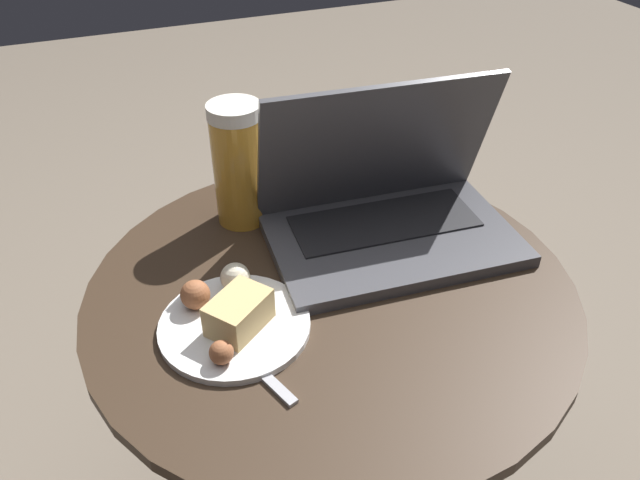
{
  "coord_description": "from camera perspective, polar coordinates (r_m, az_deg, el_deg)",
  "views": [
    {
      "loc": [
        -0.25,
        -0.58,
        1.08
      ],
      "look_at": [
        -0.01,
        0.01,
        0.63
      ],
      "focal_mm": 35.0,
      "sensor_mm": 36.0,
      "label": 1
    }
  ],
  "objects": [
    {
      "name": "table",
      "position": [
        0.95,
        0.9,
        -12.32
      ],
      "size": [
        0.64,
        0.64,
        0.56
      ],
      "color": "#9E9EA3",
      "rests_on": "ground_plane"
    },
    {
      "name": "beer_glass",
      "position": [
        0.9,
        -7.47,
        6.87
      ],
      "size": [
        0.07,
        0.07,
        0.18
      ],
      "color": "gold",
      "rests_on": "table"
    },
    {
      "name": "laptop",
      "position": [
        0.89,
        6.15,
        2.96
      ],
      "size": [
        0.36,
        0.25,
        0.22
      ],
      "color": "#47474C",
      "rests_on": "table"
    },
    {
      "name": "fork",
      "position": [
        0.73,
        -7.16,
        -10.3
      ],
      "size": [
        0.07,
        0.16,
        0.0
      ],
      "color": "#B2B2B7",
      "rests_on": "table"
    },
    {
      "name": "snack_plate",
      "position": [
        0.76,
        -8.05,
        -6.85
      ],
      "size": [
        0.18,
        0.18,
        0.05
      ],
      "color": "white",
      "rests_on": "table"
    }
  ]
}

